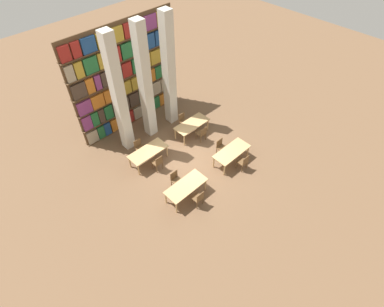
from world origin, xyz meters
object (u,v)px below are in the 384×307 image
Objects in this scene: chair_5 at (139,147)px; chair_4 at (158,162)px; chair_2 at (243,162)px; pillar_left at (119,97)px; chair_0 at (198,198)px; chair_7 at (183,121)px; pillar_center at (145,84)px; reading_table_2 at (148,152)px; chair_1 at (176,179)px; reading_table_3 at (192,125)px; reading_table_0 at (186,187)px; chair_3 at (221,147)px; reading_table_1 at (232,152)px; pillar_right at (169,72)px; chair_6 at (202,133)px.

chair_4 is at bearing 90.00° from chair_5.
pillar_left is at bearing 119.88° from chair_2.
chair_7 is (2.99, 4.13, 0.00)m from chair_0.
chair_2 is at bearing -43.81° from chair_4.
reading_table_2 is at bearing -131.28° from pillar_center.
chair_1 is 3.58m from reading_table_3.
chair_3 reaches higher than reading_table_0.
chair_7 reaches higher than reading_table_1.
reading_table_0 is at bearing -91.03° from pillar_left.
pillar_right reaches higher than reading_table_3.
reading_table_1 is at bearing 88.85° from chair_7.
reading_table_0 is at bearing 86.15° from chair_1.
reading_table_0 and reading_table_1 have the same top height.
pillar_right reaches higher than chair_3.
chair_5 is at bearing -87.40° from pillar_left.
chair_3 is at bearing 90.00° from chair_2.
pillar_right is at bearing 59.54° from chair_0.
pillar_right reaches higher than reading_table_0.
chair_6 is at bearing -0.42° from chair_4.
pillar_center is at bearing 131.26° from reading_table_3.
chair_5 is 2.92m from chair_7.
pillar_center reaches higher than chair_7.
chair_6 is (2.99, 2.73, 0.00)m from chair_0.
pillar_right is at bearing 38.64° from chair_4.
reading_table_3 is at bearing -145.57° from chair_1.
chair_0 is at bearing 54.06° from chair_7.
reading_table_3 is at bearing -0.43° from reading_table_2.
chair_5 is at bearing -91.54° from chair_1.
pillar_center is 6.72× the size of chair_7.
chair_0 is 3.27m from chair_3.
chair_6 is at bearing 90.00° from chair_7.
chair_1 is (0.00, 1.40, 0.00)m from chair_0.
pillar_center is 6.72× the size of chair_1.
chair_1 is at bearing -92.24° from reading_table_2.
reading_table_1 is (2.92, 0.68, 0.15)m from chair_0.
chair_1 is 0.47× the size of reading_table_3.
pillar_center reaches higher than reading_table_0.
chair_7 is at bearing -17.75° from pillar_left.
pillar_center is 6.72× the size of chair_5.
chair_2 is 1.00× the size of chair_7.
pillar_left is 6.72× the size of chair_5.
chair_4 is (-0.01, -0.70, -0.15)m from reading_table_2.
chair_2 is 0.47× the size of reading_table_3.
pillar_left is 6.39m from chair_2.
chair_0 is 4.15m from chair_5.
chair_5 is at bearing 165.92° from reading_table_3.
chair_4 is at bearing -141.36° from pillar_right.
chair_3 is at bearing -51.60° from pillar_left.
chair_2 reaches higher than reading_table_1.
pillar_left is at bearing 150.58° from reading_table_3.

